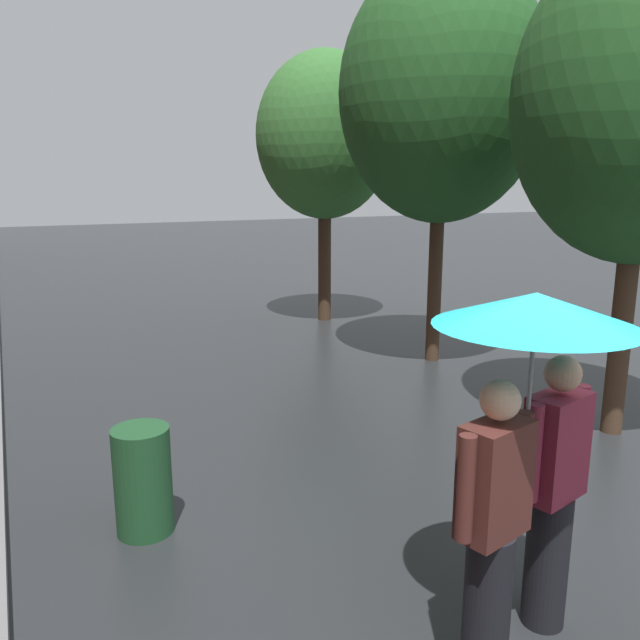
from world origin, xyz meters
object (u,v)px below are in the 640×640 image
(street_tree_1, at_px, (442,93))
(litter_bin, at_px, (143,480))
(street_tree_2, at_px, (325,137))
(couple_under_umbrella, at_px, (529,423))

(street_tree_1, height_order, litter_bin, street_tree_1)
(street_tree_2, bearing_deg, litter_bin, -127.47)
(couple_under_umbrella, relative_size, litter_bin, 2.48)
(litter_bin, bearing_deg, couple_under_umbrella, -52.87)
(street_tree_2, bearing_deg, couple_under_umbrella, -110.09)
(street_tree_1, relative_size, litter_bin, 6.73)
(couple_under_umbrella, bearing_deg, street_tree_1, 57.79)
(couple_under_umbrella, distance_m, litter_bin, 2.95)
(street_tree_2, xyz_separation_m, couple_under_umbrella, (-3.10, -8.47, -2.10))
(street_tree_2, bearing_deg, street_tree_1, -87.31)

